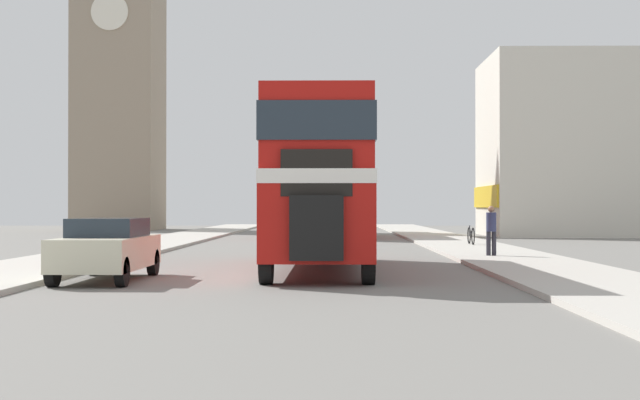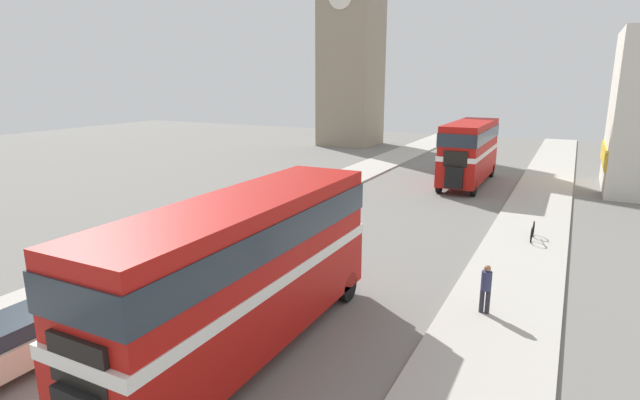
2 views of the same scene
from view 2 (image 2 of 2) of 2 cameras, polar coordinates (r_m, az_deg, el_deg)
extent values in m
plane|color=slate|center=(13.30, -18.47, -20.32)|extent=(120.00, 120.00, 0.00)
cube|color=#B2140F|center=(13.86, -8.38, -11.94)|extent=(2.49, 10.17, 1.69)
cube|color=white|center=(13.46, -8.53, -8.11)|extent=(2.51, 10.22, 0.31)
cube|color=#B2140F|center=(13.11, -8.69, -3.75)|extent=(2.44, 9.96, 1.84)
cube|color=#232D38|center=(13.08, -8.71, -3.36)|extent=(2.51, 10.07, 0.83)
cube|color=black|center=(10.21, -25.89, -16.50)|extent=(1.49, 0.12, 0.98)
cylinder|color=black|center=(17.94, -3.42, -8.54)|extent=(0.28, 1.01, 1.01)
cylinder|color=black|center=(17.01, 3.10, -9.83)|extent=(0.28, 1.01, 1.01)
cube|color=#B2140F|center=(36.78, 16.60, 3.81)|extent=(2.47, 9.00, 1.72)
cube|color=white|center=(36.63, 16.70, 5.37)|extent=(2.50, 9.05, 0.31)
cube|color=#B2140F|center=(36.50, 16.82, 7.07)|extent=(2.42, 8.82, 1.88)
cube|color=#232D38|center=(36.49, 16.83, 7.21)|extent=(2.50, 8.91, 0.84)
cube|color=black|center=(32.34, 15.04, 2.46)|extent=(1.11, 0.20, 1.38)
cube|color=black|center=(32.27, 15.22, 4.53)|extent=(1.48, 0.12, 1.00)
cylinder|color=black|center=(33.60, 13.47, 1.66)|extent=(0.28, 1.01, 1.01)
cylinder|color=black|center=(33.17, 17.15, 1.27)|extent=(0.28, 1.01, 1.01)
cylinder|color=black|center=(40.60, 15.96, 3.54)|extent=(0.28, 1.01, 1.01)
cylinder|color=black|center=(40.24, 19.02, 3.23)|extent=(0.28, 1.01, 1.01)
cube|color=beige|center=(15.40, -31.42, -14.02)|extent=(1.65, 4.11, 0.71)
cube|color=#232D38|center=(15.24, -31.16, -11.93)|extent=(1.45, 2.14, 0.42)
cylinder|color=black|center=(16.85, -27.92, -12.44)|extent=(0.20, 0.64, 0.64)
cylinder|color=black|center=(15.76, -24.77, -13.89)|extent=(0.20, 0.64, 0.64)
cylinder|color=#282833|center=(16.76, 18.00, -10.89)|extent=(0.14, 0.14, 0.77)
cylinder|color=#282833|center=(16.74, 18.61, -10.97)|extent=(0.14, 0.14, 0.77)
cylinder|color=navy|center=(16.48, 18.49, -8.74)|extent=(0.32, 0.32, 0.61)
sphere|color=#9E7051|center=(16.34, 18.60, -7.41)|extent=(0.21, 0.21, 0.21)
torus|color=black|center=(24.33, 23.02, -3.70)|extent=(0.05, 0.71, 0.71)
torus|color=black|center=(25.34, 23.21, -3.05)|extent=(0.05, 0.71, 0.71)
cylinder|color=black|center=(24.80, 23.15, -3.04)|extent=(0.04, 1.06, 0.34)
cylinder|color=black|center=(25.14, 23.23, -2.67)|extent=(0.04, 0.04, 0.43)
cube|color=gray|center=(57.00, 3.59, 15.84)|extent=(5.87, 5.87, 18.92)
cube|color=gold|center=(38.93, 29.70, 4.49)|extent=(0.12, 7.69, 1.24)
camera|label=1|loc=(16.15, -119.94, -27.73)|focal=50.00mm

